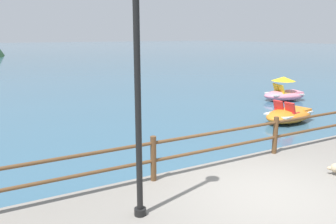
# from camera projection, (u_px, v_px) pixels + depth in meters

# --- Properties ---
(ground_plane) EXTENTS (200.00, 200.00, 0.00)m
(ground_plane) POSITION_uv_depth(u_px,v_px,m) (27.00, 62.00, 40.76)
(ground_plane) COLOR #38607A
(dock_railing) EXTENTS (23.92, 0.12, 0.95)m
(dock_railing) POSITION_uv_depth(u_px,v_px,m) (221.00, 142.00, 7.62)
(dock_railing) COLOR brown
(dock_railing) RESTS_ON promenade_dock
(lamp_post) EXTENTS (0.28, 0.28, 4.23)m
(lamp_post) POSITION_uv_depth(u_px,v_px,m) (137.00, 62.00, 5.06)
(lamp_post) COLOR black
(lamp_post) RESTS_ON promenade_dock
(pedal_boat_0) EXTENTS (2.54, 1.60, 0.87)m
(pedal_boat_0) POSITION_uv_depth(u_px,v_px,m) (289.00, 115.00, 13.08)
(pedal_boat_0) COLOR orange
(pedal_boat_0) RESTS_ON ground
(pedal_boat_2) EXTENTS (2.43, 1.74, 1.23)m
(pedal_boat_2) POSITION_uv_depth(u_px,v_px,m) (284.00, 92.00, 17.32)
(pedal_boat_2) COLOR pink
(pedal_boat_2) RESTS_ON ground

